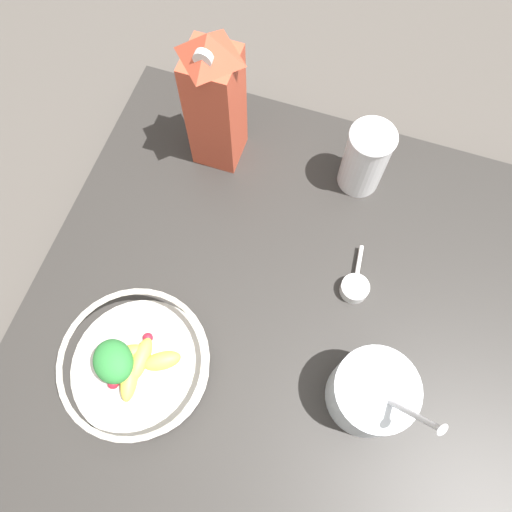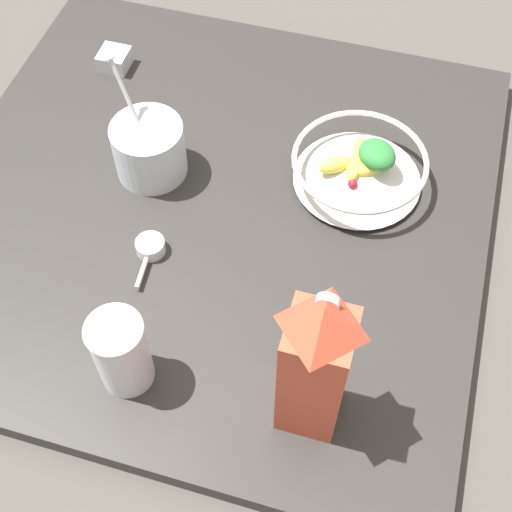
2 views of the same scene
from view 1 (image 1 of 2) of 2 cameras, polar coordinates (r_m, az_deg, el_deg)
The scene contains 7 objects.
ground_plane at distance 0.91m, azimuth 4.51°, elevation -11.06°, with size 6.00×6.00×0.00m, color #4C4742.
countertop at distance 0.89m, azimuth 4.60°, elevation -10.83°, with size 0.98×0.98×0.04m.
fruit_bowl at distance 0.85m, azimuth -13.61°, elevation -11.88°, with size 0.24×0.24×0.09m.
milk_carton at distance 0.91m, azimuth -4.70°, elevation 17.24°, with size 0.09×0.09×0.30m.
yogurt_tub at distance 0.82m, azimuth 13.10°, elevation -14.96°, with size 0.14×0.13×0.22m.
drinking_cup at distance 0.95m, azimuth 12.41°, elevation 10.87°, with size 0.09×0.09×0.15m.
measuring_scoop at distance 0.90m, azimuth 11.22°, elevation -3.50°, with size 0.05×0.11×0.02m.
Camera 1 is at (-0.01, -0.18, 0.90)m, focal length 35.00 mm.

